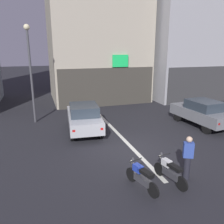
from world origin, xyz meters
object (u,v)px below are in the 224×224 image
object	(u,v)px
car_silver_crossing_near	(84,117)
person_by_motorcycles	(188,157)
street_lamp	(30,64)
motorcycle_blue_row_leftmost	(141,177)
car_grey_parked_kerbside	(202,112)
motorcycle_white_row_left_mid	(170,171)

from	to	relation	value
car_silver_crossing_near	person_by_motorcycles	distance (m)	6.70
street_lamp	motorcycle_blue_row_leftmost	bearing A→B (deg)	-68.88
person_by_motorcycles	car_silver_crossing_near	bearing A→B (deg)	113.17
car_silver_crossing_near	motorcycle_blue_row_leftmost	xyz separation A→B (m)	(0.74, -6.25, -0.43)
car_grey_parked_kerbside	car_silver_crossing_near	bearing A→B (deg)	170.31
motorcycle_white_row_left_mid	person_by_motorcycles	bearing A→B (deg)	4.57
car_grey_parked_kerbside	person_by_motorcycles	xyz separation A→B (m)	(-4.61, -4.92, -0.03)
street_lamp	car_silver_crossing_near	bearing A→B (deg)	-45.20
car_grey_parked_kerbside	motorcycle_white_row_left_mid	world-z (taller)	car_grey_parked_kerbside
street_lamp	person_by_motorcycles	distance (m)	10.82
motorcycle_blue_row_leftmost	motorcycle_white_row_left_mid	distance (m)	1.14
car_silver_crossing_near	motorcycle_white_row_left_mid	xyz separation A→B (m)	(1.88, -6.22, -0.43)
car_silver_crossing_near	motorcycle_blue_row_leftmost	distance (m)	6.31
car_silver_crossing_near	car_grey_parked_kerbside	world-z (taller)	same
car_silver_crossing_near	person_by_motorcycles	xyz separation A→B (m)	(2.64, -6.16, -0.03)
street_lamp	person_by_motorcycles	size ratio (longest dim) A/B	3.67
car_grey_parked_kerbside	motorcycle_blue_row_leftmost	bearing A→B (deg)	-142.41
street_lamp	motorcycle_white_row_left_mid	xyz separation A→B (m)	(4.62, -8.98, -3.32)
car_grey_parked_kerbside	motorcycle_white_row_left_mid	bearing A→B (deg)	-137.15
car_grey_parked_kerbside	motorcycle_blue_row_leftmost	xyz separation A→B (m)	(-6.51, -5.01, -0.43)
street_lamp	person_by_motorcycles	world-z (taller)	street_lamp
street_lamp	motorcycle_blue_row_leftmost	xyz separation A→B (m)	(3.48, -9.01, -3.32)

